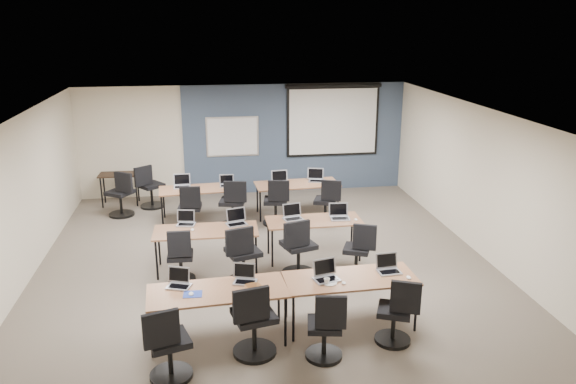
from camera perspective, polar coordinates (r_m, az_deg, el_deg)
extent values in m
cube|color=#6B6354|center=(10.08, -2.23, -7.49)|extent=(8.00, 9.00, 0.02)
cube|color=white|center=(9.28, -2.42, 7.83)|extent=(8.00, 9.00, 0.02)
cube|color=beige|center=(13.93, -4.43, 5.32)|extent=(8.00, 0.04, 2.70)
cube|color=beige|center=(5.51, 3.14, -14.09)|extent=(8.00, 0.04, 2.70)
cube|color=beige|center=(10.00, -25.74, -1.17)|extent=(0.04, 9.00, 2.70)
cube|color=beige|center=(10.77, 19.33, 0.82)|extent=(0.04, 9.00, 2.70)
cube|color=#3D5977|center=(14.05, 0.69, 5.47)|extent=(5.50, 0.04, 2.70)
cube|color=silver|center=(13.83, -5.66, 5.61)|extent=(1.28, 0.02, 0.98)
cube|color=white|center=(13.82, -5.66, 5.61)|extent=(1.20, 0.02, 0.90)
cube|color=black|center=(14.09, 4.58, 7.31)|extent=(2.32, 0.03, 1.82)
cube|color=white|center=(14.09, 4.59, 7.14)|extent=(2.20, 0.02, 1.62)
cylinder|color=black|center=(13.96, 4.68, 10.70)|extent=(2.40, 0.10, 0.10)
cube|color=brown|center=(7.69, -7.17, -9.97)|extent=(1.86, 0.78, 0.03)
cylinder|color=black|center=(7.62, -13.75, -13.78)|extent=(0.04, 0.04, 0.70)
cylinder|color=black|center=(7.64, -0.26, -13.14)|extent=(0.04, 0.04, 0.70)
cylinder|color=black|center=(8.19, -13.39, -11.43)|extent=(0.04, 0.04, 0.70)
cylinder|color=black|center=(8.21, -0.95, -10.85)|extent=(0.04, 0.04, 0.70)
cube|color=#915E29|center=(8.02, 6.37, -8.74)|extent=(1.85, 0.77, 0.03)
cylinder|color=black|center=(7.74, 0.55, -12.69)|extent=(0.04, 0.04, 0.70)
cylinder|color=black|center=(8.17, 12.88, -11.46)|extent=(0.04, 0.04, 0.70)
cylinder|color=black|center=(8.31, -0.19, -10.47)|extent=(0.04, 0.04, 0.70)
cylinder|color=black|center=(8.71, 11.32, -9.47)|extent=(0.04, 0.04, 0.70)
cube|color=olive|center=(9.78, -8.35, -3.92)|extent=(1.79, 0.74, 0.03)
cylinder|color=black|center=(9.67, -13.20, -6.81)|extent=(0.04, 0.04, 0.70)
cylinder|color=black|center=(9.66, -3.26, -6.36)|extent=(0.04, 0.04, 0.70)
cylinder|color=black|center=(10.24, -12.96, -5.40)|extent=(0.04, 0.04, 0.70)
cylinder|color=black|center=(10.24, -3.60, -4.98)|extent=(0.04, 0.04, 0.70)
cube|color=#8F623D|center=(10.16, 2.64, -2.93)|extent=(1.72, 0.71, 0.03)
cylinder|color=black|center=(9.90, -1.61, -5.74)|extent=(0.04, 0.04, 0.70)
cylinder|color=black|center=(10.20, 7.35, -5.17)|extent=(0.04, 0.04, 0.70)
cylinder|color=black|center=(10.45, -2.02, -4.48)|extent=(0.04, 0.04, 0.70)
cylinder|color=black|center=(10.73, 6.49, -3.98)|extent=(0.04, 0.04, 0.70)
cube|color=#9B653C|center=(12.17, -8.88, 0.31)|extent=(1.74, 0.73, 0.03)
cylinder|color=black|center=(12.03, -12.67, -1.94)|extent=(0.04, 0.04, 0.70)
cylinder|color=black|center=(12.01, -4.92, -1.60)|extent=(0.04, 0.04, 0.70)
cylinder|color=black|center=(12.60, -12.50, -1.05)|extent=(0.04, 0.04, 0.70)
cylinder|color=black|center=(12.59, -5.11, -0.72)|extent=(0.04, 0.04, 0.70)
cube|color=#A97736|center=(12.38, 0.93, 0.81)|extent=(1.83, 0.76, 0.03)
cylinder|color=black|center=(12.07, -2.83, -1.46)|extent=(0.04, 0.04, 0.70)
cylinder|color=black|center=(12.35, 5.09, -1.07)|extent=(0.04, 0.04, 0.70)
cylinder|color=black|center=(12.68, -3.14, -0.54)|extent=(0.04, 0.04, 0.70)
cylinder|color=black|center=(12.95, 4.43, -0.18)|extent=(0.04, 0.04, 0.70)
cube|color=silver|center=(7.84, -11.03, -9.40)|extent=(0.31, 0.23, 0.02)
cube|color=black|center=(7.82, -11.04, -9.39)|extent=(0.26, 0.13, 0.00)
cube|color=silver|center=(7.90, -11.05, -8.23)|extent=(0.31, 0.06, 0.21)
cube|color=black|center=(7.89, -11.05, -8.26)|extent=(0.27, 0.04, 0.18)
ellipsoid|color=white|center=(7.61, -9.81, -10.15)|extent=(0.07, 0.11, 0.04)
cylinder|color=black|center=(7.39, -11.76, -17.71)|extent=(0.53, 0.53, 0.05)
cylinder|color=black|center=(7.27, -11.86, -16.36)|extent=(0.06, 0.06, 0.47)
cube|color=black|center=(7.12, -12.00, -14.52)|extent=(0.47, 0.47, 0.08)
cube|color=black|center=(6.81, -12.76, -13.43)|extent=(0.43, 0.06, 0.44)
cube|color=#AEAFB4|center=(7.84, -4.38, -9.12)|extent=(0.31, 0.22, 0.02)
cube|color=black|center=(7.81, -4.37, -9.10)|extent=(0.26, 0.13, 0.00)
cube|color=#AEAFB4|center=(7.90, -4.47, -7.95)|extent=(0.31, 0.06, 0.21)
cube|color=black|center=(7.89, -4.46, -7.98)|extent=(0.27, 0.04, 0.17)
ellipsoid|color=white|center=(7.62, -2.88, -9.88)|extent=(0.06, 0.09, 0.03)
cylinder|color=black|center=(7.68, -3.40, -15.82)|extent=(0.58, 0.58, 0.05)
cylinder|color=black|center=(7.56, -3.43, -14.36)|extent=(0.06, 0.06, 0.51)
cube|color=black|center=(7.41, -3.48, -12.41)|extent=(0.51, 0.51, 0.08)
cube|color=black|center=(7.07, -3.76, -11.37)|extent=(0.47, 0.06, 0.44)
cube|color=#B4B4B4|center=(7.91, 3.94, -8.86)|extent=(0.34, 0.25, 0.02)
cube|color=black|center=(7.88, 3.98, -8.84)|extent=(0.29, 0.15, 0.00)
cube|color=#B4B4B4|center=(7.97, 3.75, -7.60)|extent=(0.34, 0.06, 0.24)
cube|color=black|center=(7.96, 3.76, -7.62)|extent=(0.30, 0.04, 0.19)
ellipsoid|color=white|center=(7.83, 5.69, -9.18)|extent=(0.08, 0.10, 0.03)
cylinder|color=black|center=(7.61, 3.65, -16.18)|extent=(0.48, 0.48, 0.05)
cylinder|color=black|center=(7.51, 3.68, -14.98)|extent=(0.06, 0.06, 0.43)
cube|color=black|center=(7.38, 3.72, -13.30)|extent=(0.43, 0.43, 0.08)
cube|color=black|center=(7.08, 4.38, -12.10)|extent=(0.39, 0.06, 0.44)
cube|color=#A09FAA|center=(8.24, 10.24, -8.00)|extent=(0.32, 0.23, 0.02)
cube|color=black|center=(8.21, 10.29, -7.98)|extent=(0.27, 0.14, 0.00)
cube|color=#A09FAA|center=(8.29, 10.00, -6.86)|extent=(0.32, 0.06, 0.22)
cube|color=black|center=(8.29, 10.02, -6.88)|extent=(0.28, 0.04, 0.18)
ellipsoid|color=white|center=(8.12, 12.17, -8.49)|extent=(0.09, 0.12, 0.04)
cylinder|color=black|center=(8.03, 10.56, -14.51)|extent=(0.49, 0.49, 0.05)
cylinder|color=black|center=(7.94, 10.64, -13.33)|extent=(0.06, 0.06, 0.43)
cube|color=black|center=(7.81, 10.74, -11.71)|extent=(0.43, 0.43, 0.08)
cube|color=black|center=(7.55, 11.88, -10.43)|extent=(0.40, 0.06, 0.44)
cube|color=#A1A1AC|center=(10.05, -10.32, -3.28)|extent=(0.31, 0.23, 0.02)
cube|color=black|center=(10.03, -10.32, -3.25)|extent=(0.27, 0.13, 0.00)
cube|color=#A1A1AC|center=(10.12, -10.34, -2.39)|extent=(0.31, 0.06, 0.22)
cube|color=black|center=(10.12, -10.34, -2.41)|extent=(0.28, 0.04, 0.18)
ellipsoid|color=white|center=(9.79, -9.68, -3.79)|extent=(0.08, 0.11, 0.03)
cylinder|color=black|center=(9.71, -10.75, -8.66)|extent=(0.47, 0.47, 0.05)
cylinder|color=black|center=(9.63, -10.81, -7.69)|extent=(0.06, 0.06, 0.41)
cube|color=black|center=(9.53, -10.89, -6.35)|extent=(0.41, 0.41, 0.08)
cube|color=black|center=(9.25, -10.99, -5.22)|extent=(0.38, 0.06, 0.44)
cube|color=silver|center=(9.94, -5.23, -3.29)|extent=(0.35, 0.26, 0.02)
cube|color=black|center=(9.92, -5.23, -3.26)|extent=(0.30, 0.15, 0.00)
cube|color=silver|center=(10.03, -5.30, -2.30)|extent=(0.35, 0.06, 0.24)
cube|color=black|center=(10.02, -5.30, -2.31)|extent=(0.31, 0.05, 0.20)
ellipsoid|color=white|center=(9.80, -3.74, -3.54)|extent=(0.08, 0.11, 0.03)
cylinder|color=black|center=(9.50, -4.50, -8.99)|extent=(0.58, 0.58, 0.05)
cylinder|color=black|center=(9.40, -4.53, -7.73)|extent=(0.06, 0.06, 0.51)
cube|color=black|center=(9.28, -4.57, -6.08)|extent=(0.51, 0.51, 0.08)
cube|color=black|center=(8.96, -4.94, -5.02)|extent=(0.46, 0.06, 0.44)
cube|color=silver|center=(10.16, 0.52, -2.76)|extent=(0.35, 0.25, 0.02)
cube|color=black|center=(10.13, 0.54, -2.74)|extent=(0.29, 0.15, 0.00)
cube|color=silver|center=(10.24, 0.40, -1.81)|extent=(0.35, 0.06, 0.24)
cube|color=black|center=(10.23, 0.41, -1.83)|extent=(0.30, 0.05, 0.20)
ellipsoid|color=white|center=(9.96, 1.50, -3.17)|extent=(0.08, 0.10, 0.03)
cylinder|color=black|center=(9.75, 1.06, -8.21)|extent=(0.57, 0.57, 0.05)
cylinder|color=black|center=(9.65, 1.07, -6.99)|extent=(0.06, 0.06, 0.51)
cube|color=black|center=(9.54, 1.08, -5.38)|extent=(0.51, 0.51, 0.08)
cube|color=black|center=(9.22, 0.90, -4.32)|extent=(0.46, 0.06, 0.44)
cube|color=#ABABAD|center=(10.22, 5.30, -2.71)|extent=(0.35, 0.25, 0.02)
cube|color=black|center=(10.20, 5.33, -2.68)|extent=(0.30, 0.15, 0.00)
cube|color=#ABABAD|center=(10.30, 5.14, -1.76)|extent=(0.35, 0.06, 0.24)
cube|color=black|center=(10.29, 5.15, -1.77)|extent=(0.31, 0.05, 0.20)
ellipsoid|color=white|center=(10.20, 6.91, -2.80)|extent=(0.06, 0.09, 0.03)
cylinder|color=black|center=(9.83, 6.90, -8.13)|extent=(0.48, 0.48, 0.05)
cylinder|color=black|center=(9.75, 6.94, -7.13)|extent=(0.06, 0.06, 0.43)
cube|color=black|center=(9.65, 6.99, -5.76)|extent=(0.43, 0.43, 0.08)
cube|color=black|center=(9.40, 7.80, -4.57)|extent=(0.39, 0.06, 0.44)
cube|color=#A4A5AF|center=(12.28, -10.71, 0.49)|extent=(0.36, 0.26, 0.02)
cube|color=black|center=(12.26, -10.72, 0.52)|extent=(0.30, 0.15, 0.00)
cube|color=#A4A5AF|center=(12.38, -10.73, 1.28)|extent=(0.36, 0.07, 0.25)
cube|color=black|center=(12.37, -10.73, 1.27)|extent=(0.32, 0.05, 0.20)
ellipsoid|color=white|center=(12.10, -9.68, 0.31)|extent=(0.09, 0.12, 0.04)
cylinder|color=black|center=(11.89, -9.82, -3.66)|extent=(0.51, 0.51, 0.05)
cylinder|color=black|center=(11.82, -9.87, -2.74)|extent=(0.06, 0.06, 0.45)
cube|color=black|center=(11.74, -9.93, -1.51)|extent=(0.45, 0.45, 0.08)
cube|color=black|center=(11.45, -9.92, -0.51)|extent=(0.41, 0.06, 0.44)
cube|color=silver|center=(12.22, -6.21, 0.62)|extent=(0.31, 0.22, 0.02)
cube|color=black|center=(12.20, -6.21, 0.65)|extent=(0.26, 0.13, 0.00)
cube|color=silver|center=(12.31, -6.26, 1.31)|extent=(0.31, 0.06, 0.21)
cube|color=black|center=(12.30, -6.26, 1.30)|extent=(0.27, 0.04, 0.17)
ellipsoid|color=white|center=(12.09, -5.37, 0.46)|extent=(0.09, 0.11, 0.03)
cylinder|color=black|center=(11.97, -5.59, -3.34)|extent=(0.58, 0.58, 0.05)
cylinder|color=black|center=(11.89, -5.62, -2.30)|extent=(0.06, 0.06, 0.51)
cube|color=black|center=(11.79, -5.66, -0.95)|extent=(0.51, 0.51, 0.08)
cube|color=black|center=(11.50, -5.39, 0.03)|extent=(0.47, 0.06, 0.44)
cube|color=silver|center=(12.33, -0.78, 0.88)|extent=(0.36, 0.26, 0.02)
cube|color=black|center=(12.31, -0.77, 0.90)|extent=(0.31, 0.15, 0.00)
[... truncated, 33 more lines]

